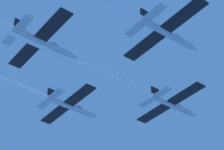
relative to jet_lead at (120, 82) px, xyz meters
name	(u,v)px	position (x,y,z in m)	size (l,w,h in m)	color
jet_lead	(120,82)	(0.00, 0.00, 0.00)	(20.17, 57.37, 3.34)	#B2BAC6
jet_left_wing	(22,88)	(-16.28, -15.09, 0.93)	(20.17, 51.01, 3.34)	#B2BAC6
jet_right_wing	(109,1)	(17.60, -16.44, -0.04)	(20.17, 52.99, 3.34)	#B2BAC6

